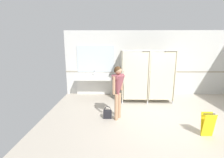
% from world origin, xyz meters
% --- Properties ---
extents(ground_plane, '(7.65, 5.69, 0.10)m').
position_xyz_m(ground_plane, '(0.00, 0.00, -0.05)').
color(ground_plane, '#B2A899').
extents(wall_back, '(7.65, 0.12, 2.87)m').
position_xyz_m(wall_back, '(0.00, 2.61, 1.44)').
color(wall_back, silver).
rests_on(wall_back, ground_plane).
extents(wall_back_tile_band, '(7.65, 0.01, 0.06)m').
position_xyz_m(wall_back_tile_band, '(0.00, 2.54, 1.05)').
color(wall_back_tile_band, '#9E937F').
rests_on(wall_back_tile_band, wall_back).
extents(vanity_counter, '(1.78, 0.59, 1.00)m').
position_xyz_m(vanity_counter, '(-2.45, 2.33, 0.65)').
color(vanity_counter, silver).
rests_on(vanity_counter, ground_plane).
extents(mirror_panel, '(1.68, 0.02, 1.18)m').
position_xyz_m(mirror_panel, '(-2.45, 2.53, 1.63)').
color(mirror_panel, silver).
rests_on(mirror_panel, wall_back).
extents(bathroom_stalls, '(2.02, 1.32, 2.06)m').
position_xyz_m(bathroom_stalls, '(-0.31, 1.67, 1.08)').
color(bathroom_stalls, beige).
rests_on(bathroom_stalls, ground_plane).
extents(person_standing, '(0.55, 0.55, 1.62)m').
position_xyz_m(person_standing, '(-1.50, -0.03, 1.02)').
color(person_standing, tan).
rests_on(person_standing, ground_plane).
extents(handbag, '(0.26, 0.13, 0.39)m').
position_xyz_m(handbag, '(-1.81, -0.00, 0.14)').
color(handbag, black).
rests_on(handbag, ground_plane).
extents(soap_dispenser, '(0.07, 0.07, 0.22)m').
position_xyz_m(soap_dispenser, '(-2.50, 2.41, 0.98)').
color(soap_dispenser, white).
rests_on(soap_dispenser, vanity_counter).
extents(paper_cup, '(0.07, 0.07, 0.10)m').
position_xyz_m(paper_cup, '(-2.68, 2.15, 0.94)').
color(paper_cup, white).
rests_on(paper_cup, vanity_counter).
extents(wet_floor_sign, '(0.28, 0.19, 0.60)m').
position_xyz_m(wet_floor_sign, '(0.67, -0.94, 0.31)').
color(wet_floor_sign, yellow).
rests_on(wet_floor_sign, ground_plane).
extents(floor_drain_cover, '(0.14, 0.14, 0.01)m').
position_xyz_m(floor_drain_cover, '(1.33, 0.07, 0.00)').
color(floor_drain_cover, '#B7BABF').
rests_on(floor_drain_cover, ground_plane).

